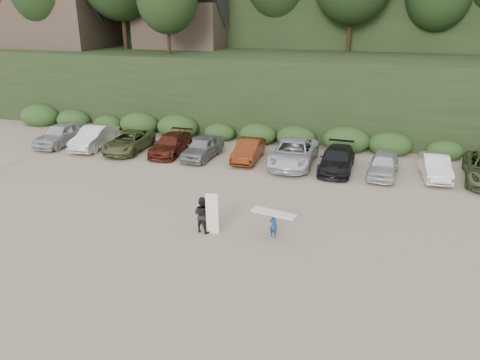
% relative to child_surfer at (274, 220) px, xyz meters
% --- Properties ---
extents(ground, '(120.00, 120.00, 0.00)m').
position_rel_child_surfer_xyz_m(ground, '(-2.55, 0.24, -0.83)').
color(ground, tan).
rests_on(ground, ground).
extents(parked_cars, '(39.18, 6.19, 1.64)m').
position_rel_child_surfer_xyz_m(parked_cars, '(0.06, 10.19, -0.08)').
color(parked_cars, silver).
rests_on(parked_cars, ground).
extents(child_surfer, '(2.11, 0.99, 1.22)m').
position_rel_child_surfer_xyz_m(child_surfer, '(0.00, 0.00, 0.00)').
color(child_surfer, navy).
rests_on(child_surfer, ground).
extents(adult_surfer, '(1.32, 0.80, 2.02)m').
position_rel_child_surfer_xyz_m(adult_surfer, '(-3.21, -0.43, 0.04)').
color(adult_surfer, black).
rests_on(adult_surfer, ground).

